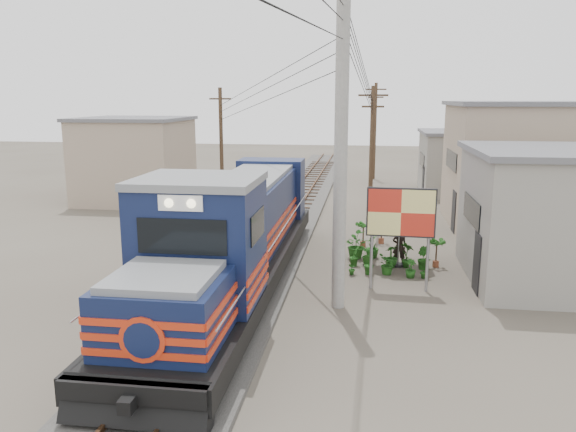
# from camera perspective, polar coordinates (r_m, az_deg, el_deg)

# --- Properties ---
(ground) EXTENTS (120.00, 120.00, 0.00)m
(ground) POSITION_cam_1_polar(r_m,az_deg,el_deg) (18.73, -5.70, -8.03)
(ground) COLOR #473F35
(ground) RESTS_ON ground
(ballast) EXTENTS (3.60, 70.00, 0.16)m
(ballast) POSITION_cam_1_polar(r_m,az_deg,el_deg) (28.13, -0.90, -0.99)
(ballast) COLOR #595651
(ballast) RESTS_ON ground
(track) EXTENTS (1.15, 70.00, 0.12)m
(track) POSITION_cam_1_polar(r_m,az_deg,el_deg) (28.09, -0.90, -0.64)
(track) COLOR #51331E
(track) RESTS_ON ground
(locomotive) EXTENTS (3.16, 17.21, 4.27)m
(locomotive) POSITION_cam_1_polar(r_m,az_deg,el_deg) (18.75, -5.38, -2.12)
(locomotive) COLOR black
(locomotive) RESTS_ON ground
(utility_pole_main) EXTENTS (0.40, 0.40, 10.00)m
(utility_pole_main) POSITION_cam_1_polar(r_m,az_deg,el_deg) (16.66, 5.40, 7.14)
(utility_pole_main) COLOR #9E9B93
(utility_pole_main) RESTS_ON ground
(wooden_pole_mid) EXTENTS (1.60, 0.24, 7.00)m
(wooden_pole_mid) POSITION_cam_1_polar(r_m,az_deg,el_deg) (31.20, 8.49, 6.85)
(wooden_pole_mid) COLOR #4C3826
(wooden_pole_mid) RESTS_ON ground
(wooden_pole_far) EXTENTS (1.60, 0.24, 7.50)m
(wooden_pole_far) POSITION_cam_1_polar(r_m,az_deg,el_deg) (45.15, 8.81, 8.70)
(wooden_pole_far) COLOR #4C3826
(wooden_pole_far) RESTS_ON ground
(wooden_pole_left) EXTENTS (1.60, 0.24, 7.00)m
(wooden_pole_left) POSITION_cam_1_polar(r_m,az_deg,el_deg) (36.39, -6.80, 7.61)
(wooden_pole_left) COLOR #4C3826
(wooden_pole_left) RESTS_ON ground
(power_lines) EXTENTS (9.65, 19.00, 3.30)m
(power_lines) POSITION_cam_1_polar(r_m,az_deg,el_deg) (25.98, -1.80, 14.55)
(power_lines) COLOR black
(power_lines) RESTS_ON ground
(shophouse_mid) EXTENTS (8.40, 7.35, 6.20)m
(shophouse_mid) POSITION_cam_1_polar(r_m,az_deg,el_deg) (30.40, 23.78, 4.76)
(shophouse_mid) COLOR tan
(shophouse_mid) RESTS_ON ground
(shophouse_back) EXTENTS (6.30, 6.30, 4.20)m
(shophouse_back) POSITION_cam_1_polar(r_m,az_deg,el_deg) (39.88, 17.78, 5.23)
(shophouse_back) COLOR gray
(shophouse_back) RESTS_ON ground
(shophouse_left) EXTENTS (6.30, 6.30, 5.20)m
(shophouse_left) POSITION_cam_1_polar(r_m,az_deg,el_deg) (36.23, -15.28, 5.56)
(shophouse_left) COLOR tan
(shophouse_left) RESTS_ON ground
(billboard) EXTENTS (2.26, 0.21, 3.49)m
(billboard) POSITION_cam_1_polar(r_m,az_deg,el_deg) (18.85, 11.41, 0.07)
(billboard) COLOR #99999E
(billboard) RESTS_ON ground
(market_umbrella) EXTENTS (3.07, 3.07, 2.63)m
(market_umbrella) POSITION_cam_1_polar(r_m,az_deg,el_deg) (21.60, 11.33, 0.87)
(market_umbrella) COLOR black
(market_umbrella) RESTS_ON ground
(vendor) EXTENTS (0.56, 0.38, 1.49)m
(vendor) POSITION_cam_1_polar(r_m,az_deg,el_deg) (22.13, 11.25, -3.03)
(vendor) COLOR black
(vendor) RESTS_ON ground
(plant_nursery) EXTENTS (3.44, 3.13, 1.09)m
(plant_nursery) POSITION_cam_1_polar(r_m,az_deg,el_deg) (22.02, 8.92, -3.80)
(plant_nursery) COLOR #205A19
(plant_nursery) RESTS_ON ground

